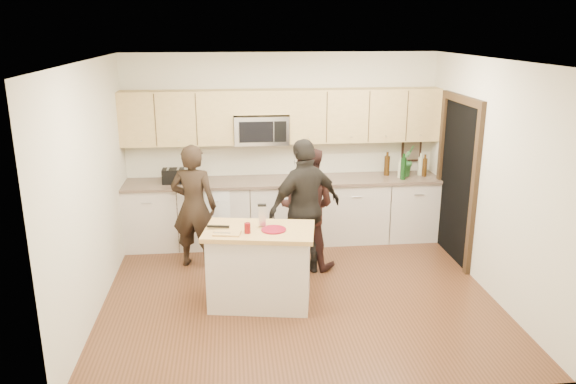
{
  "coord_description": "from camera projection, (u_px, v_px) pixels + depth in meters",
  "views": [
    {
      "loc": [
        -0.75,
        -6.02,
        3.04
      ],
      "look_at": [
        -0.08,
        0.35,
        1.15
      ],
      "focal_mm": 35.0,
      "sensor_mm": 36.0,
      "label": 1
    }
  ],
  "objects": [
    {
      "name": "drink_glass",
      "position": [
        247.0,
        228.0,
        6.04
      ],
      "size": [
        0.07,
        0.07,
        0.11
      ],
      "primitive_type": "cylinder",
      "color": "maroon",
      "rests_on": "island"
    },
    {
      "name": "bottle_cluster",
      "position": [
        407.0,
        165.0,
        8.13
      ],
      "size": [
        0.6,
        0.33,
        0.38
      ],
      "color": "#361F09",
      "rests_on": "back_cabinetry"
    },
    {
      "name": "woman_right",
      "position": [
        305.0,
        208.0,
        6.99
      ],
      "size": [
        1.1,
        0.84,
        1.74
      ],
      "primitive_type": "imported",
      "rotation": [
        0.0,
        0.0,
        3.6
      ],
      "color": "black",
      "rests_on": "ground"
    },
    {
      "name": "floor",
      "position": [
        298.0,
        293.0,
        6.68
      ],
      "size": [
        4.5,
        4.5,
        0.0
      ],
      "primitive_type": "plane",
      "color": "brown",
      "rests_on": "ground"
    },
    {
      "name": "back_cabinetry",
      "position": [
        284.0,
        211.0,
        8.15
      ],
      "size": [
        4.5,
        0.66,
        0.94
      ],
      "color": "beige",
      "rests_on": "ground"
    },
    {
      "name": "microwave",
      "position": [
        261.0,
        129.0,
        7.89
      ],
      "size": [
        0.76,
        0.41,
        0.4
      ],
      "color": "silver",
      "rests_on": "ground"
    },
    {
      "name": "tongs",
      "position": [
        218.0,
        226.0,
        6.17
      ],
      "size": [
        0.25,
        0.07,
        0.02
      ],
      "primitive_type": "cube",
      "rotation": [
        0.0,
        0.0,
        -0.17
      ],
      "color": "black",
      "rests_on": "cutting_board"
    },
    {
      "name": "woman_left",
      "position": [
        194.0,
        206.0,
        7.22
      ],
      "size": [
        0.67,
        0.52,
        1.63
      ],
      "primitive_type": "imported",
      "rotation": [
        0.0,
        0.0,
        2.91
      ],
      "color": "black",
      "rests_on": "ground"
    },
    {
      "name": "doorway",
      "position": [
        457.0,
        175.0,
        7.43
      ],
      "size": [
        0.06,
        1.25,
        2.2
      ],
      "color": "black",
      "rests_on": "ground"
    },
    {
      "name": "cutting_board",
      "position": [
        227.0,
        233.0,
        6.03
      ],
      "size": [
        0.31,
        0.23,
        0.02
      ],
      "primitive_type": "cube",
      "rotation": [
        0.0,
        0.0,
        -0.17
      ],
      "color": "tan",
      "rests_on": "island"
    },
    {
      "name": "orchid",
      "position": [
        407.0,
        160.0,
        8.16
      ],
      "size": [
        0.32,
        0.31,
        0.46
      ],
      "primitive_type": "imported",
      "rotation": [
        0.0,
        0.0,
        0.56
      ],
      "color": "#307A37",
      "rests_on": "back_cabinetry"
    },
    {
      "name": "upper_cabinetry",
      "position": [
        285.0,
        115.0,
        7.91
      ],
      "size": [
        4.5,
        0.33,
        0.75
      ],
      "color": "tan",
      "rests_on": "ground"
    },
    {
      "name": "framed_picture",
      "position": [
        411.0,
        149.0,
        8.4
      ],
      "size": [
        0.3,
        0.03,
        0.38
      ],
      "color": "black",
      "rests_on": "ground"
    },
    {
      "name": "woman_center",
      "position": [
        306.0,
        208.0,
        7.22
      ],
      "size": [
        0.96,
        0.87,
        1.6
      ],
      "primitive_type": "imported",
      "rotation": [
        0.0,
        0.0,
        2.73
      ],
      "color": "black",
      "rests_on": "ground"
    },
    {
      "name": "room_shell",
      "position": [
        299.0,
        150.0,
        6.19
      ],
      "size": [
        4.52,
        4.02,
        2.71
      ],
      "color": "beige",
      "rests_on": "ground"
    },
    {
      "name": "island",
      "position": [
        260.0,
        266.0,
        6.3
      ],
      "size": [
        1.3,
        0.89,
        0.9
      ],
      "rotation": [
        0.0,
        0.0,
        -0.17
      ],
      "color": "beige",
      "rests_on": "ground"
    },
    {
      "name": "red_plate",
      "position": [
        274.0,
        230.0,
        6.13
      ],
      "size": [
        0.27,
        0.27,
        0.02
      ],
      "primitive_type": "cylinder",
      "color": "maroon",
      "rests_on": "island"
    },
    {
      "name": "knife",
      "position": [
        222.0,
        233.0,
        6.0
      ],
      "size": [
        0.19,
        0.06,
        0.01
      ],
      "primitive_type": "cube",
      "rotation": [
        0.0,
        0.0,
        -0.17
      ],
      "color": "silver",
      "rests_on": "cutting_board"
    },
    {
      "name": "box_grater",
      "position": [
        262.0,
        215.0,
        6.2
      ],
      "size": [
        0.09,
        0.05,
        0.25
      ],
      "color": "silver",
      "rests_on": "red_plate"
    },
    {
      "name": "toaster",
      "position": [
        173.0,
        176.0,
        7.82
      ],
      "size": [
        0.3,
        0.21,
        0.2
      ],
      "color": "black",
      "rests_on": "back_cabinetry"
    },
    {
      "name": "dish_towel",
      "position": [
        217.0,
        195.0,
        7.79
      ],
      "size": [
        0.34,
        0.6,
        0.48
      ],
      "color": "white",
      "rests_on": "ground"
    }
  ]
}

